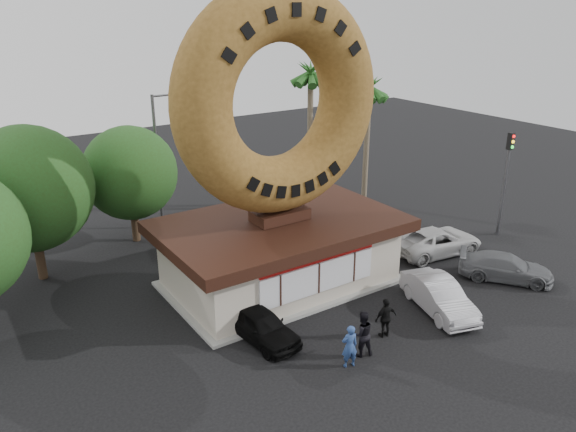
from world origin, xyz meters
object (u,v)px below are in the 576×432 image
(donut_shop, at_px, (280,250))
(car_silver, at_px, (439,296))
(traffic_signal, at_px, (506,171))
(person_left, at_px, (350,346))
(street_lamp, at_px, (159,156))
(car_black, at_px, (261,325))
(car_white, at_px, (437,241))
(person_center, at_px, (362,334))
(car_grey, at_px, (506,267))
(person_right, at_px, (386,318))
(giant_donut, at_px, (279,101))

(donut_shop, xyz_separation_m, car_silver, (4.35, -6.09, -1.04))
(traffic_signal, xyz_separation_m, person_left, (-15.52, -5.05, -3.00))
(street_lamp, distance_m, car_black, 14.29)
(car_white, bearing_deg, car_silver, 141.15)
(donut_shop, bearing_deg, person_center, -95.63)
(car_grey, bearing_deg, traffic_signal, 2.03)
(car_silver, bearing_deg, person_center, -156.35)
(car_grey, bearing_deg, person_right, 145.20)
(giant_donut, bearing_deg, street_lamp, 100.51)
(car_silver, xyz_separation_m, car_grey, (5.06, 0.25, -0.08))
(donut_shop, height_order, traffic_signal, traffic_signal)
(person_right, bearing_deg, donut_shop, -75.30)
(person_left, relative_size, car_grey, 0.39)
(traffic_signal, bearing_deg, donut_shop, 171.90)
(car_silver, distance_m, car_white, 6.29)
(person_right, height_order, car_silver, person_right)
(car_white, bearing_deg, traffic_signal, -83.85)
(donut_shop, height_order, car_white, donut_shop)
(giant_donut, distance_m, car_silver, 11.02)
(person_right, bearing_deg, traffic_signal, -155.93)
(person_right, relative_size, car_silver, 0.39)
(car_black, bearing_deg, car_grey, -15.97)
(street_lamp, bearing_deg, person_left, -88.89)
(street_lamp, height_order, car_black, street_lamp)
(person_center, bearing_deg, car_silver, -154.18)
(street_lamp, distance_m, car_silver, 17.66)
(person_right, bearing_deg, person_center, 20.73)
(traffic_signal, relative_size, car_grey, 1.37)
(person_center, height_order, car_silver, person_center)
(person_right, bearing_deg, car_grey, -171.10)
(donut_shop, height_order, car_silver, donut_shop)
(traffic_signal, xyz_separation_m, car_silver, (-9.65, -4.09, -3.14))
(giant_donut, distance_m, car_grey, 13.77)
(person_right, bearing_deg, car_white, -144.83)
(street_lamp, distance_m, car_grey, 19.82)
(street_lamp, xyz_separation_m, car_black, (-1.47, -13.69, -3.82))
(giant_donut, bearing_deg, donut_shop, -90.00)
(traffic_signal, height_order, person_right, traffic_signal)
(donut_shop, height_order, giant_donut, giant_donut)
(car_silver, bearing_deg, car_white, 59.13)
(donut_shop, xyz_separation_m, giant_donut, (0.00, 0.02, 7.04))
(car_white, bearing_deg, car_black, 106.88)
(donut_shop, height_order, car_black, donut_shop)
(car_black, distance_m, car_grey, 12.92)
(car_black, bearing_deg, person_center, -55.38)
(person_center, relative_size, car_silver, 0.43)
(person_right, height_order, car_white, person_right)
(person_right, distance_m, car_grey, 8.44)
(person_center, xyz_separation_m, car_silver, (5.01, 0.65, -0.22))
(donut_shop, bearing_deg, street_lamp, 100.50)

